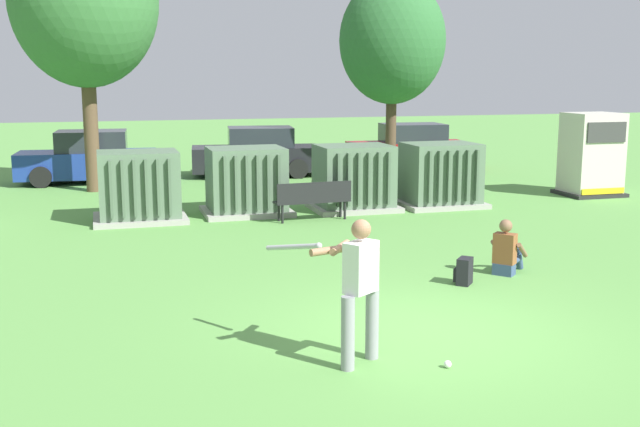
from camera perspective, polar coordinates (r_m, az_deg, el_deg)
The scene contains 16 objects.
ground_plane at distance 10.62m, azimuth 7.97°, elevation -8.45°, with size 96.00×96.00×0.00m, color #5B9947.
transformer_west at distance 18.40m, azimuth -13.14°, elevation 1.89°, with size 2.10×1.70×1.62m.
transformer_mid_west at distance 18.89m, azimuth -5.43°, elevation 2.32°, with size 2.10×1.70×1.62m.
transformer_mid_east at distance 19.43m, azimuth 2.50°, elevation 2.58°, with size 2.10×1.70×1.62m.
transformer_east at distance 20.20m, azimuth 8.83°, elevation 2.76°, with size 2.10×1.70×1.62m.
generator_enclosure at distance 22.99m, azimuth 19.29°, elevation 4.09°, with size 1.60×1.40×2.30m.
park_bench at distance 17.97m, azimuth -0.51°, elevation 1.14°, with size 1.82×0.51×0.92m.
batter at distance 9.11m, azimuth 2.71°, elevation -5.13°, with size 1.15×1.45×1.74m.
sports_ball at distance 9.35m, azimuth 9.34°, elevation -10.85°, with size 0.09×0.09×0.09m, color white.
seated_spectator at distance 13.65m, azimuth 13.53°, elevation -2.77°, with size 0.76×0.72×0.96m.
backpack at distance 12.86m, azimuth 10.51°, elevation -4.20°, with size 0.37×0.38×0.44m.
tree_left at distance 23.34m, azimuth -16.91°, elevation 14.72°, with size 4.09×4.09×7.82m.
tree_center_left at distance 24.98m, azimuth 5.32°, elevation 12.47°, with size 3.32×3.32×6.35m.
parked_car_leftmost at distance 25.30m, azimuth -16.59°, elevation 3.88°, with size 4.31×2.14×1.62m.
parked_car_left_of_center at distance 25.96m, azimuth -4.63°, elevation 4.43°, with size 4.38×2.32×1.62m.
parked_car_right_of_center at distance 27.74m, azimuth 6.57°, elevation 4.77°, with size 4.31×2.14×1.62m.
Camera 1 is at (-4.14, -9.17, 3.40)m, focal length 43.64 mm.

